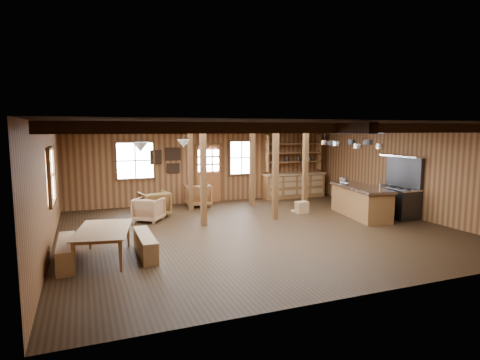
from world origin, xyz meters
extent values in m
cube|color=black|center=(0.00, 0.00, -0.01)|extent=(10.00, 9.00, 0.02)
cube|color=black|center=(0.00, 0.00, 2.81)|extent=(10.00, 9.00, 0.02)
cube|color=#502917|center=(-5.01, 0.00, 1.40)|extent=(0.02, 9.00, 2.80)
cube|color=#502917|center=(5.01, 0.00, 1.40)|extent=(0.02, 9.00, 2.80)
cube|color=#502917|center=(0.00, 4.51, 1.40)|extent=(10.00, 0.02, 2.80)
cube|color=#502917|center=(0.00, -4.51, 1.40)|extent=(10.00, 0.02, 2.80)
cube|color=black|center=(0.00, -3.50, 2.68)|extent=(9.80, 0.12, 0.18)
cube|color=black|center=(0.00, -2.00, 2.68)|extent=(9.80, 0.12, 0.18)
cube|color=black|center=(0.00, -0.50, 2.68)|extent=(9.80, 0.12, 0.18)
cube|color=black|center=(0.00, 1.00, 2.68)|extent=(9.80, 0.12, 0.18)
cube|color=black|center=(0.00, 2.50, 2.68)|extent=(9.80, 0.12, 0.18)
cube|color=black|center=(0.00, 3.80, 2.68)|extent=(9.80, 0.12, 0.18)
cube|color=black|center=(0.00, 0.00, 2.68)|extent=(0.18, 8.82, 0.18)
cube|color=#422512|center=(-1.20, 1.00, 1.40)|extent=(0.15, 0.15, 2.80)
cube|color=#422512|center=(-1.00, 3.20, 1.40)|extent=(0.15, 0.15, 2.80)
cube|color=#422512|center=(1.00, 1.00, 1.40)|extent=(0.15, 0.15, 2.80)
cube|color=#422512|center=(1.20, 3.20, 1.40)|extent=(0.15, 0.15, 2.80)
cube|color=#422512|center=(2.60, 2.00, 1.40)|extent=(0.15, 0.15, 2.80)
cube|color=brown|center=(0.00, 4.45, 0.55)|extent=(0.90, 0.06, 1.10)
cube|color=#422512|center=(-0.48, 4.45, 1.05)|extent=(0.06, 0.08, 2.10)
cube|color=#422512|center=(0.48, 4.45, 1.05)|extent=(0.06, 0.08, 2.10)
cube|color=#422512|center=(0.00, 4.45, 2.12)|extent=(1.02, 0.08, 0.06)
cube|color=white|center=(0.00, 4.45, 1.55)|extent=(0.84, 0.02, 0.90)
cube|color=white|center=(-2.60, 4.46, 1.60)|extent=(1.20, 0.02, 1.20)
cube|color=#422512|center=(-2.60, 4.46, 1.60)|extent=(1.32, 0.06, 1.32)
cube|color=white|center=(1.30, 4.46, 1.60)|extent=(0.90, 0.02, 1.20)
cube|color=#422512|center=(1.30, 4.46, 1.60)|extent=(1.02, 0.06, 1.32)
cube|color=white|center=(-4.96, 0.50, 1.60)|extent=(0.02, 1.20, 1.20)
cube|color=#422512|center=(-4.96, 0.50, 1.60)|extent=(0.14, 1.24, 1.32)
cube|color=white|center=(-1.30, 4.46, 1.80)|extent=(0.50, 0.03, 0.40)
cube|color=black|center=(-1.30, 4.45, 1.80)|extent=(0.55, 0.02, 0.45)
cube|color=white|center=(-1.90, 4.46, 1.70)|extent=(0.35, 0.03, 0.45)
cube|color=black|center=(-1.90, 4.45, 1.70)|extent=(0.40, 0.02, 0.50)
cube|color=white|center=(-1.30, 4.46, 1.30)|extent=(0.40, 0.03, 0.30)
cube|color=black|center=(-1.30, 4.45, 1.30)|extent=(0.45, 0.02, 0.35)
cube|color=brown|center=(3.40, 4.20, 0.45)|extent=(2.50, 0.55, 0.90)
cube|color=olive|center=(3.40, 4.18, 0.93)|extent=(2.55, 0.60, 0.06)
cube|color=brown|center=(3.40, 4.25, 1.40)|extent=(2.30, 0.35, 0.04)
cube|color=brown|center=(3.40, 4.25, 1.75)|extent=(2.30, 0.35, 0.04)
cube|color=brown|center=(3.40, 4.25, 2.10)|extent=(2.30, 0.35, 0.04)
cube|color=brown|center=(2.25, 4.25, 1.75)|extent=(0.04, 0.35, 1.40)
cube|color=brown|center=(4.55, 4.25, 1.75)|extent=(0.04, 0.35, 1.40)
cylinder|color=#2A2A2C|center=(-3.00, 0.00, 2.58)|extent=(0.02, 0.02, 0.45)
cone|color=white|center=(-3.00, 0.00, 2.25)|extent=(0.36, 0.36, 0.22)
cylinder|color=#2A2A2C|center=(-1.50, 2.00, 2.58)|extent=(0.02, 0.02, 0.45)
cone|color=white|center=(-1.50, 2.00, 2.25)|extent=(0.36, 0.36, 0.22)
cylinder|color=#2A2A2C|center=(3.04, 0.30, 2.55)|extent=(0.04, 3.00, 0.04)
cylinder|color=#2A2A2C|center=(3.03, -1.05, 2.42)|extent=(0.01, 0.01, 0.27)
cylinder|color=silver|center=(3.03, -1.05, 2.21)|extent=(0.20, 0.20, 0.14)
cylinder|color=#2A2A2C|center=(2.99, -0.60, 2.47)|extent=(0.01, 0.01, 0.17)
cylinder|color=#2A2A2C|center=(2.99, -0.60, 2.31)|extent=(0.25, 0.25, 0.14)
cylinder|color=#2A2A2C|center=(3.05, -0.15, 2.41)|extent=(0.01, 0.01, 0.29)
cylinder|color=silver|center=(3.05, -0.15, 2.19)|extent=(0.28, 0.28, 0.14)
cylinder|color=#2A2A2C|center=(3.14, 0.30, 2.45)|extent=(0.01, 0.01, 0.20)
cylinder|color=#2A2A2C|center=(3.14, 0.30, 2.28)|extent=(0.22, 0.22, 0.14)
cylinder|color=#2A2A2C|center=(2.94, 0.75, 2.43)|extent=(0.01, 0.01, 0.25)
cylinder|color=silver|center=(2.94, 0.75, 2.23)|extent=(0.24, 0.24, 0.14)
cylinder|color=#2A2A2C|center=(3.06, 1.20, 2.42)|extent=(0.01, 0.01, 0.25)
cylinder|color=#2A2A2C|center=(3.06, 1.20, 2.23)|extent=(0.23, 0.23, 0.14)
cylinder|color=#2A2A2C|center=(3.10, 1.65, 2.43)|extent=(0.01, 0.01, 0.25)
cylinder|color=silver|center=(3.10, 1.65, 2.23)|extent=(0.23, 0.23, 0.14)
cube|color=brown|center=(3.60, 0.38, 0.43)|extent=(1.20, 2.50, 0.86)
cube|color=silver|center=(3.60, 0.38, 0.90)|extent=(1.30, 2.61, 0.08)
cylinder|color=#2A2A2C|center=(3.60, -0.22, 0.90)|extent=(0.44, 0.44, 0.06)
cylinder|color=silver|center=(3.80, -0.22, 1.05)|extent=(0.03, 0.03, 0.30)
cube|color=olive|center=(2.19, 1.47, 0.19)|extent=(0.43, 0.31, 0.37)
cube|color=#2A2A2C|center=(4.60, 0.02, 0.43)|extent=(0.76, 1.42, 0.85)
cube|color=silver|center=(4.60, 0.02, 0.87)|extent=(0.78, 1.44, 0.04)
cube|color=#2A2A2C|center=(4.92, 0.02, 1.38)|extent=(0.12, 1.42, 0.95)
cube|color=silver|center=(4.80, 0.02, 1.85)|extent=(0.40, 1.52, 0.05)
imported|color=olive|center=(-3.90, -1.08, 0.32)|extent=(1.33, 1.97, 0.64)
cube|color=olive|center=(-4.65, -1.08, 0.23)|extent=(0.31, 1.67, 0.46)
cube|color=olive|center=(-3.10, -1.08, 0.22)|extent=(0.30, 1.63, 0.45)
imported|color=brown|center=(-2.28, 2.70, 0.39)|extent=(0.96, 0.98, 0.77)
imported|color=brown|center=(-0.60, 3.80, 0.39)|extent=(0.86, 0.89, 0.78)
imported|color=#8C6140|center=(-2.54, 2.09, 0.35)|extent=(1.04, 1.05, 0.69)
cylinder|color=silver|center=(3.67, 1.34, 1.02)|extent=(0.28, 0.28, 0.17)
imported|color=silver|center=(3.30, 0.78, 0.97)|extent=(0.27, 0.27, 0.06)
camera|label=1|loc=(-4.25, -9.52, 2.65)|focal=30.00mm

